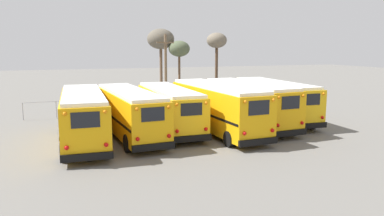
# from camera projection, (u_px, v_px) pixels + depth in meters

# --- Properties ---
(ground_plane) EXTENTS (160.00, 160.00, 0.00)m
(ground_plane) POSITION_uv_depth(u_px,v_px,m) (191.00, 130.00, 26.27)
(ground_plane) COLOR #66635E
(school_bus_0) EXTENTS (2.99, 10.19, 3.11)m
(school_bus_0) POSITION_uv_depth(u_px,v_px,m) (83.00, 115.00, 22.57)
(school_bus_0) COLOR #E5A00C
(school_bus_0) RESTS_ON ground
(school_bus_1) EXTENTS (2.96, 10.23, 3.05)m
(school_bus_1) POSITION_uv_depth(u_px,v_px,m) (129.00, 111.00, 24.17)
(school_bus_1) COLOR #E5A00C
(school_bus_1) RESTS_ON ground
(school_bus_2) EXTENTS (2.62, 9.74, 2.99)m
(school_bus_2) POSITION_uv_depth(u_px,v_px,m) (169.00, 107.00, 25.93)
(school_bus_2) COLOR yellow
(school_bus_2) RESTS_ON ground
(school_bus_3) EXTENTS (3.01, 10.62, 3.26)m
(school_bus_3) POSITION_uv_depth(u_px,v_px,m) (217.00, 106.00, 25.52)
(school_bus_3) COLOR #E5A00C
(school_bus_3) RESTS_ON ground
(school_bus_4) EXTENTS (3.04, 9.85, 3.22)m
(school_bus_4) POSITION_uv_depth(u_px,v_px,m) (248.00, 103.00, 27.30)
(school_bus_4) COLOR #E5A00C
(school_bus_4) RESTS_ON ground
(school_bus_5) EXTENTS (2.91, 9.87, 3.10)m
(school_bus_5) POSITION_uv_depth(u_px,v_px,m) (274.00, 99.00, 29.42)
(school_bus_5) COLOR yellow
(school_bus_5) RESTS_ON ground
(utility_pole) EXTENTS (1.80, 0.28, 7.09)m
(utility_pole) POSITION_uv_depth(u_px,v_px,m) (166.00, 68.00, 38.42)
(utility_pole) COLOR brown
(utility_pole) RESTS_ON ground
(bare_tree_0) EXTENTS (2.64, 2.64, 6.58)m
(bare_tree_0) POSITION_uv_depth(u_px,v_px,m) (179.00, 49.00, 46.31)
(bare_tree_0) COLOR brown
(bare_tree_0) RESTS_ON ground
(bare_tree_1) EXTENTS (3.41, 3.41, 8.08)m
(bare_tree_1) POSITION_uv_depth(u_px,v_px,m) (161.00, 40.00, 47.08)
(bare_tree_1) COLOR brown
(bare_tree_1) RESTS_ON ground
(bare_tree_2) EXTENTS (2.56, 2.56, 7.59)m
(bare_tree_2) POSITION_uv_depth(u_px,v_px,m) (217.00, 42.00, 47.19)
(bare_tree_2) COLOR #473323
(bare_tree_2) RESTS_ON ground
(fence_line) EXTENTS (22.69, 0.06, 1.42)m
(fence_line) POSITION_uv_depth(u_px,v_px,m) (160.00, 101.00, 33.59)
(fence_line) COLOR #939399
(fence_line) RESTS_ON ground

